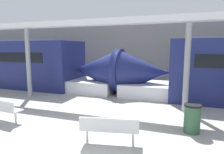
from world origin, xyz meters
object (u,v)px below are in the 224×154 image
support_column_near (187,68)px  bench_near (109,128)px  support_column_far (28,63)px  trash_bin (192,118)px

support_column_near → bench_near: bearing=-117.0°
support_column_far → trash_bin: bearing=-14.6°
bench_near → support_column_near: support_column_near is taller
bench_near → trash_bin: (2.16, 1.71, -0.05)m
trash_bin → support_column_near: 2.57m
trash_bin → support_column_far: support_column_far is taller
bench_near → support_column_near: bearing=51.9°
trash_bin → support_column_far: size_ratio=0.25×
bench_near → support_column_far: (-6.12, 3.86, 1.34)m
support_column_far → bench_near: bearing=-32.3°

